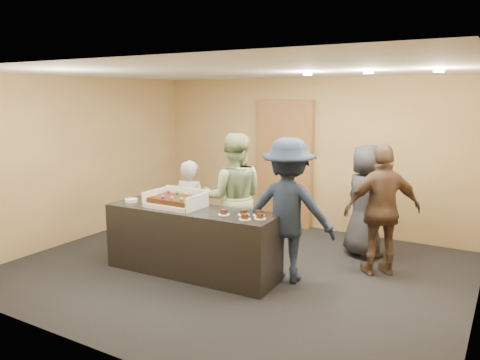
{
  "coord_description": "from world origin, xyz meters",
  "views": [
    {
      "loc": [
        3.22,
        -5.34,
        2.39
      ],
      "look_at": [
        0.07,
        0.0,
        1.27
      ],
      "focal_mm": 35.0,
      "sensor_mm": 36.0,
      "label": 1
    }
  ],
  "objects": [
    {
      "name": "sheet_cake",
      "position": [
        -0.7,
        -0.44,
        1.0
      ],
      "size": [
        0.64,
        0.44,
        0.12
      ],
      "color": "black",
      "rests_on": "cake_box"
    },
    {
      "name": "person_dark_suit",
      "position": [
        1.38,
        1.45,
        0.84
      ],
      "size": [
        0.98,
        0.93,
        1.69
      ],
      "primitive_type": "imported",
      "rotation": [
        0.0,
        0.0,
        2.47
      ],
      "color": "#242529",
      "rests_on": "floor"
    },
    {
      "name": "plate_stack",
      "position": [
        -1.41,
        -0.54,
        0.92
      ],
      "size": [
        0.18,
        0.18,
        0.04
      ],
      "primitive_type": "cylinder",
      "color": "white",
      "rests_on": "serving_counter"
    },
    {
      "name": "room",
      "position": [
        0.0,
        0.0,
        1.35
      ],
      "size": [
        6.04,
        6.0,
        2.7
      ],
      "color": "black",
      "rests_on": "ground"
    },
    {
      "name": "cake_box",
      "position": [
        -0.7,
        -0.41,
        0.95
      ],
      "size": [
        0.75,
        0.52,
        0.22
      ],
      "color": "white",
      "rests_on": "serving_counter"
    },
    {
      "name": "person_navy_man",
      "position": [
        0.78,
        0.01,
        0.94
      ],
      "size": [
        1.32,
        0.91,
        1.87
      ],
      "primitive_type": "imported",
      "rotation": [
        0.0,
        0.0,
        3.33
      ],
      "color": "#1A253C",
      "rests_on": "floor"
    },
    {
      "name": "storage_cabinet",
      "position": [
        -0.39,
        2.41,
        1.16
      ],
      "size": [
        1.05,
        0.15,
        2.32
      ],
      "primitive_type": "cube",
      "color": "brown",
      "rests_on": "floor"
    },
    {
      "name": "serving_counter",
      "position": [
        -0.43,
        -0.44,
        0.45
      ],
      "size": [
        2.43,
        0.81,
        0.9
      ],
      "primitive_type": "cube",
      "rotation": [
        0.0,
        0.0,
        0.04
      ],
      "color": "black",
      "rests_on": "floor"
    },
    {
      "name": "slice_a",
      "position": [
        0.12,
        -0.48,
        0.92
      ],
      "size": [
        0.15,
        0.15,
        0.07
      ],
      "color": "white",
      "rests_on": "serving_counter"
    },
    {
      "name": "person_brown_extra",
      "position": [
        1.78,
        0.84,
        0.89
      ],
      "size": [
        1.1,
        0.95,
        1.77
      ],
      "primitive_type": "imported",
      "rotation": [
        0.0,
        0.0,
        3.76
      ],
      "color": "#4E3829",
      "rests_on": "floor"
    },
    {
      "name": "person_sage_man",
      "position": [
        -0.22,
        0.31,
        0.93
      ],
      "size": [
        1.14,
        1.06,
        1.87
      ],
      "primitive_type": "imported",
      "rotation": [
        0.0,
        0.0,
        3.65
      ],
      "color": "#8BA272",
      "rests_on": "floor"
    },
    {
      "name": "slice_e",
      "position": [
        0.6,
        -0.42,
        0.92
      ],
      "size": [
        0.15,
        0.15,
        0.07
      ],
      "color": "white",
      "rests_on": "serving_counter"
    },
    {
      "name": "ceiling_spotlights",
      "position": [
        1.6,
        0.5,
        2.67
      ],
      "size": [
        1.72,
        0.12,
        0.03
      ],
      "color": "#FFEAC6",
      "rests_on": "ceiling"
    },
    {
      "name": "slice_c",
      "position": [
        0.46,
        -0.55,
        0.92
      ],
      "size": [
        0.15,
        0.15,
        0.07
      ],
      "color": "white",
      "rests_on": "serving_counter"
    },
    {
      "name": "slice_b",
      "position": [
        0.34,
        -0.37,
        0.92
      ],
      "size": [
        0.15,
        0.15,
        0.07
      ],
      "color": "white",
      "rests_on": "serving_counter"
    },
    {
      "name": "slice_d",
      "position": [
        0.51,
        -0.29,
        0.92
      ],
      "size": [
        0.15,
        0.15,
        0.07
      ],
      "color": "white",
      "rests_on": "serving_counter"
    },
    {
      "name": "person_server_grey",
      "position": [
        -0.78,
        0.01,
        0.74
      ],
      "size": [
        0.56,
        0.39,
        1.48
      ],
      "primitive_type": "imported",
      "rotation": [
        0.0,
        0.0,
        3.21
      ],
      "color": "#9A999E",
      "rests_on": "floor"
    }
  ]
}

